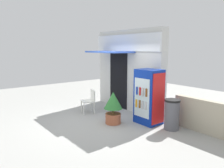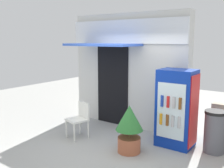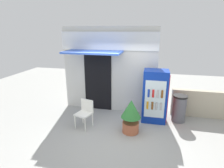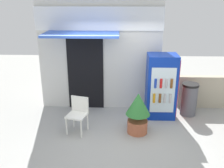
% 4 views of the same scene
% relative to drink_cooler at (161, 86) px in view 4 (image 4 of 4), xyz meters
% --- Properties ---
extents(ground, '(16.00, 16.00, 0.00)m').
position_rel_drink_cooler_xyz_m(ground, '(-1.14, -1.06, -0.85)').
color(ground, '#A3A39E').
extents(storefront_building, '(3.36, 1.29, 3.01)m').
position_rel_drink_cooler_xyz_m(storefront_building, '(-1.67, 0.62, 0.71)').
color(storefront_building, silver).
rests_on(storefront_building, ground).
extents(drink_cooler, '(0.78, 0.66, 1.70)m').
position_rel_drink_cooler_xyz_m(drink_cooler, '(0.00, 0.00, 0.00)').
color(drink_cooler, '#0C2D9E').
rests_on(drink_cooler, ground).
extents(plastic_chair, '(0.53, 0.54, 0.85)m').
position_rel_drink_cooler_xyz_m(plastic_chair, '(-2.07, -0.86, -0.35)').
color(plastic_chair, white).
rests_on(plastic_chair, ground).
extents(potted_plant_near_shop, '(0.57, 0.57, 1.01)m').
position_rel_drink_cooler_xyz_m(potted_plant_near_shop, '(-0.66, -0.90, -0.28)').
color(potted_plant_near_shop, '#AD5B3D').
rests_on(potted_plant_near_shop, ground).
extents(trash_bin, '(0.44, 0.44, 0.89)m').
position_rel_drink_cooler_xyz_m(trash_bin, '(0.79, 0.13, -0.40)').
color(trash_bin, '#595960').
rests_on(trash_bin, ground).
extents(stone_boundary_wall, '(2.58, 0.21, 0.94)m').
position_rel_drink_cooler_xyz_m(stone_boundary_wall, '(1.88, 0.64, -0.38)').
color(stone_boundary_wall, '#B7AD93').
rests_on(stone_boundary_wall, ground).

